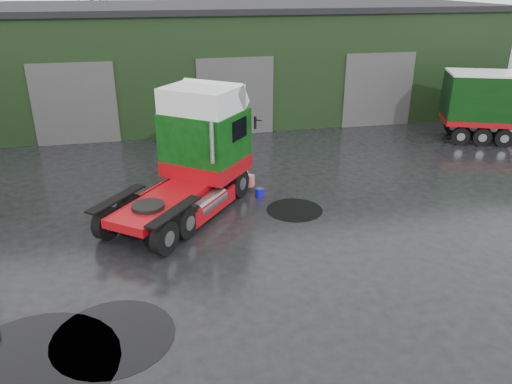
% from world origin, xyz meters
% --- Properties ---
extents(ground, '(100.00, 100.00, 0.00)m').
position_xyz_m(ground, '(0.00, 0.00, 0.00)').
color(ground, black).
extents(warehouse, '(32.40, 12.40, 6.30)m').
position_xyz_m(warehouse, '(2.00, 20.00, 3.16)').
color(warehouse, black).
rests_on(warehouse, ground).
extents(hero_tractor, '(6.52, 7.20, 4.27)m').
position_xyz_m(hero_tractor, '(-1.71, 4.50, 2.13)').
color(hero_tractor, '#0A3A0D').
rests_on(hero_tractor, ground).
extents(wash_bucket, '(0.40, 0.40, 0.32)m').
position_xyz_m(wash_bucket, '(1.42, 5.54, 0.16)').
color(wash_bucket, '#0E08BB').
rests_on(wash_bucket, ground).
extents(tree_back_a, '(4.40, 4.40, 9.50)m').
position_xyz_m(tree_back_a, '(-6.00, 30.00, 4.75)').
color(tree_back_a, black).
rests_on(tree_back_a, ground).
extents(tree_back_b, '(4.40, 4.40, 7.50)m').
position_xyz_m(tree_back_b, '(10.00, 30.00, 3.75)').
color(tree_back_b, black).
rests_on(tree_back_b, ground).
extents(puddle_0, '(2.88, 2.88, 0.01)m').
position_xyz_m(puddle_0, '(-3.69, -1.70, 0.00)').
color(puddle_0, black).
rests_on(puddle_0, ground).
extents(puddle_1, '(2.03, 2.03, 0.01)m').
position_xyz_m(puddle_1, '(2.38, 4.07, 0.00)').
color(puddle_1, black).
rests_on(puddle_1, ground).
extents(puddle_2, '(3.83, 3.83, 0.01)m').
position_xyz_m(puddle_2, '(-5.40, -2.35, 0.00)').
color(puddle_2, black).
rests_on(puddle_2, ground).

